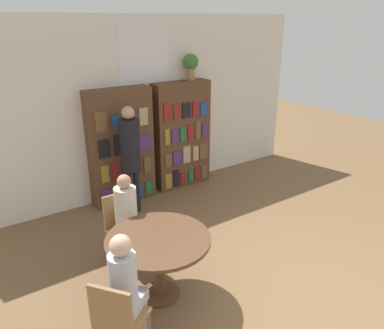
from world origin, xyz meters
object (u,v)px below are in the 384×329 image
Objects in this scene: bookshelf_right at (181,135)px; reading_table at (159,248)px; seated_reader_left at (128,216)px; bookshelf_left at (121,147)px; seated_reader_right at (126,285)px; chair_left_side at (123,224)px; flower_vase at (191,64)px; chair_near_camera at (118,318)px; librarian_standing at (130,150)px.

reading_table is (-1.87, -2.44, -0.33)m from bookshelf_right.
bookshelf_right reaches higher than seated_reader_left.
bookshelf_left is 1.54× the size of seated_reader_right.
flower_vase is at bearing -144.79° from chair_left_side.
chair_near_camera is at bearing 63.00° from chair_left_side.
flower_vase is 3.11m from chair_left_side.
librarian_standing is (-1.25, -0.50, 0.11)m from bookshelf_right.
bookshelf_right is at bearing 21.87° from librarian_standing.
bookshelf_left is 1.57× the size of seated_reader_left.
seated_reader_right is at bearing -130.42° from bookshelf_right.
chair_left_side is at bearing 120.24° from seated_reader_right.
bookshelf_right reaches higher than reading_table.
seated_reader_right is (-1.27, -2.88, -0.25)m from bookshelf_left.
bookshelf_right is 1.10× the size of librarian_standing.
chair_left_side is 1.35m from librarian_standing.
bookshelf_right is 3.98m from chair_near_camera.
chair_near_camera is 1.47m from seated_reader_left.
seated_reader_right is at bearing 90.00° from chair_near_camera.
chair_left_side is (-0.71, -1.54, -0.47)m from bookshelf_left.
reading_table is 1.29× the size of chair_left_side.
flower_vase reaches higher than reading_table.
bookshelf_left is 1.10× the size of librarian_standing.
seated_reader_left is at bearing -137.73° from bookshelf_right.
flower_vase is at bearing 100.22° from seated_reader_right.
seated_reader_right is at bearing 63.03° from seated_reader_left.
chair_near_camera is 0.72× the size of seated_reader_left.
chair_near_camera is 0.28m from seated_reader_right.
librarian_standing is at bearing -160.83° from flower_vase.
bookshelf_left is 2.18× the size of chair_left_side.
chair_left_side is at bearing -143.69° from flower_vase.
seated_reader_right reaches higher than reading_table.
bookshelf_right is at bearing -142.01° from chair_left_side.
flower_vase is 0.51× the size of chair_left_side.
chair_near_camera is (-2.80, -2.99, -1.71)m from flower_vase.
chair_near_camera is at bearing -118.44° from librarian_standing.
flower_vase is 0.36× the size of seated_reader_right.
librarian_standing is at bearing 114.46° from chair_near_camera.
chair_left_side is (0.70, 1.45, 0.00)m from chair_near_camera.
chair_left_side is 0.51× the size of librarian_standing.
chair_near_camera reaches higher than reading_table.
chair_left_side reaches higher than reading_table.
seated_reader_left is at bearing -117.73° from librarian_standing.
reading_table is at bearing -105.84° from bookshelf_left.
seated_reader_right reaches higher than chair_near_camera.
bookshelf_right is at bearing 102.48° from seated_reader_right.
bookshelf_right is 2.18× the size of chair_left_side.
bookshelf_right is (1.18, -0.00, -0.00)m from bookshelf_left.
chair_near_camera is (-0.72, -0.55, -0.14)m from reading_table.
bookshelf_right is 2.48m from chair_left_side.
bookshelf_left reaches higher than librarian_standing.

